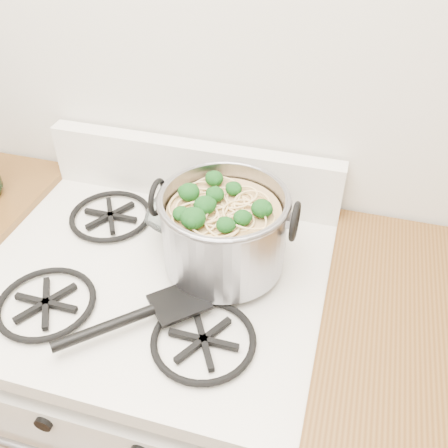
% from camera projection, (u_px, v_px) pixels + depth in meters
% --- Properties ---
extents(gas_range, '(0.76, 0.66, 0.92)m').
position_uv_depth(gas_range, '(166.00, 391.00, 1.40)').
color(gas_range, white).
rests_on(gas_range, ground).
extents(counter_left, '(0.25, 0.65, 0.92)m').
position_uv_depth(counter_left, '(8.00, 344.00, 1.49)').
color(counter_left, silver).
rests_on(counter_left, ground).
extents(stock_pot, '(0.30, 0.27, 0.18)m').
position_uv_depth(stock_pot, '(224.00, 230.00, 1.05)').
color(stock_pot, gray).
rests_on(stock_pot, gas_range).
extents(spatula, '(0.42, 0.42, 0.02)m').
position_uv_depth(spatula, '(179.00, 300.00, 1.00)').
color(spatula, black).
rests_on(spatula, gas_range).
extents(glass_bowl, '(0.12, 0.12, 0.03)m').
position_uv_depth(glass_bowl, '(212.00, 223.00, 1.18)').
color(glass_bowl, white).
rests_on(glass_bowl, gas_range).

